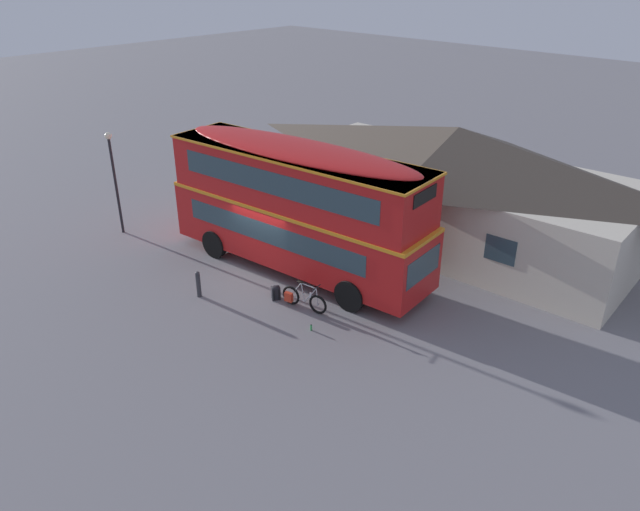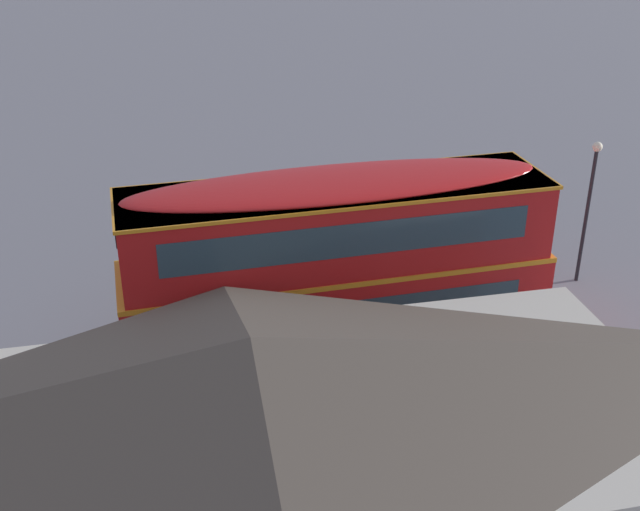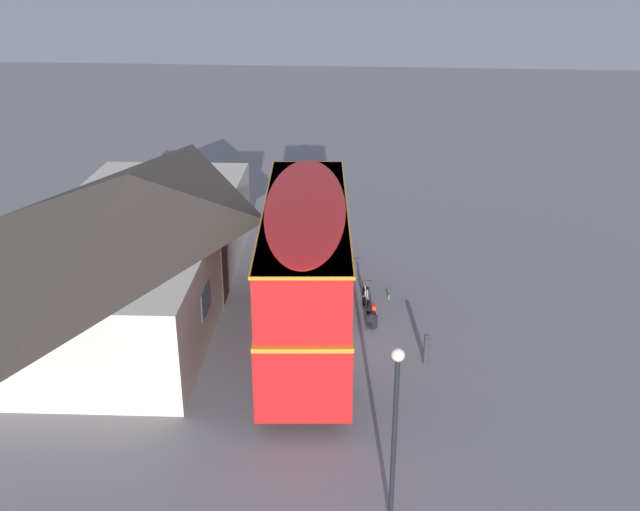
{
  "view_description": "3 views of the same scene",
  "coord_description": "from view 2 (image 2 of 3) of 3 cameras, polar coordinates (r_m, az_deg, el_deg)",
  "views": [
    {
      "loc": [
        14.98,
        -13.14,
        10.64
      ],
      "look_at": [
        2.41,
        0.26,
        1.44
      ],
      "focal_mm": 34.08,
      "sensor_mm": 36.0,
      "label": 1
    },
    {
      "loc": [
        3.76,
        17.94,
        11.33
      ],
      "look_at": [
        0.71,
        -0.94,
        1.83
      ],
      "focal_mm": 45.17,
      "sensor_mm": 36.0,
      "label": 2
    },
    {
      "loc": [
        -19.9,
        -1.33,
        11.64
      ],
      "look_at": [
        2.74,
        0.73,
        2.07
      ],
      "focal_mm": 40.99,
      "sensor_mm": 36.0,
      "label": 3
    }
  ],
  "objects": [
    {
      "name": "kerb_bollard",
      "position": [
        23.76,
        2.02,
        -0.73
      ],
      "size": [
        0.16,
        0.16,
        0.97
      ],
      "color": "#333338",
      "rests_on": "ground"
    },
    {
      "name": "backpack_on_ground",
      "position": [
        22.13,
        -2.39,
        -3.63
      ],
      "size": [
        0.37,
        0.38,
        0.51
      ],
      "color": "black",
      "rests_on": "ground"
    },
    {
      "name": "street_lamp",
      "position": [
        24.11,
        18.55,
        3.98
      ],
      "size": [
        0.28,
        0.28,
        4.31
      ],
      "color": "black",
      "rests_on": "ground"
    },
    {
      "name": "water_bottle_green_metal",
      "position": [
        22.59,
        -8.14,
        -3.71
      ],
      "size": [
        0.06,
        0.06,
        0.21
      ],
      "color": "green",
      "rests_on": "ground"
    },
    {
      "name": "pub_building",
      "position": [
        13.94,
        -4.59,
        -13.72
      ],
      "size": [
        15.07,
        7.36,
        4.64
      ],
      "color": "beige",
      "rests_on": "ground"
    },
    {
      "name": "double_decker_bus",
      "position": [
        19.32,
        1.15,
        -0.32
      ],
      "size": [
        10.55,
        3.46,
        4.79
      ],
      "color": "black",
      "rests_on": "ground"
    },
    {
      "name": "ground_plane",
      "position": [
        21.55,
        2.27,
        -5.34
      ],
      "size": [
        120.0,
        120.0,
        0.0
      ],
      "primitive_type": "plane",
      "color": "slate"
    },
    {
      "name": "touring_bicycle",
      "position": [
        21.83,
        -5.2,
        -3.84
      ],
      "size": [
        1.75,
        0.65,
        1.0
      ],
      "color": "black",
      "rests_on": "ground"
    }
  ]
}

